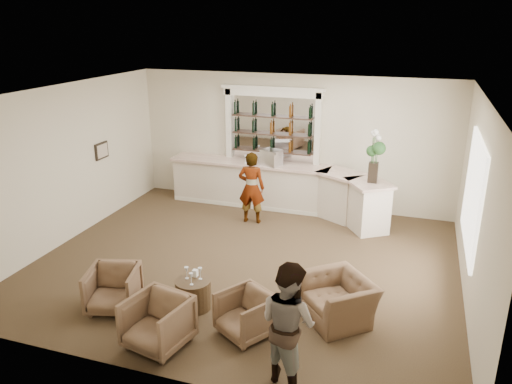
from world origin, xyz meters
TOP-DOWN VIEW (x-y plane):
  - ground at (0.00, 0.00)m, footprint 8.00×8.00m
  - room_shell at (0.16, 0.71)m, footprint 8.04×7.02m
  - bar_counter at (-0.16, 3.00)m, footprint 5.72×1.80m
  - back_bar_alcove at (-0.50, 3.41)m, footprint 2.64×0.25m
  - cocktail_table at (-0.28, -1.80)m, footprint 0.59×0.59m
  - sommelier at (-0.57, 2.01)m, footprint 0.65×0.46m
  - guest at (1.64, -3.00)m, footprint 1.05×0.99m
  - armchair_left at (-1.51, -2.25)m, footprint 0.97×0.98m
  - armchair_center at (-0.33, -2.90)m, footprint 0.99×1.01m
  - armchair_right at (0.79, -2.23)m, footprint 1.03×1.04m
  - armchair_far at (2.03, -1.39)m, footprint 1.42×1.43m
  - espresso_machine at (-0.38, 2.97)m, footprint 0.55×0.51m
  - flower_vase at (2.11, 2.40)m, footprint 0.31×0.31m
  - wine_glass_bar_left at (-1.05, 2.94)m, footprint 0.07×0.07m
  - wine_glass_bar_right at (-0.70, 2.97)m, footprint 0.07×0.07m
  - wine_glass_tbl_a at (-0.40, -1.77)m, footprint 0.07×0.07m
  - wine_glass_tbl_b at (-0.18, -1.72)m, footprint 0.07×0.07m
  - wine_glass_tbl_c at (-0.24, -1.93)m, footprint 0.07×0.07m
  - napkin_holder at (-0.30, -1.66)m, footprint 0.08×0.08m

SIDE VIEW (x-z plane):
  - ground at x=0.00m, z-range 0.00..0.00m
  - cocktail_table at x=-0.28m, z-range 0.00..0.50m
  - armchair_right at x=0.79m, z-range 0.00..0.69m
  - armchair_far at x=2.03m, z-range 0.00..0.70m
  - armchair_left at x=-1.51m, z-range 0.00..0.73m
  - armchair_center at x=-0.33m, z-range 0.00..0.77m
  - napkin_holder at x=-0.30m, z-range 0.50..0.62m
  - bar_counter at x=-0.16m, z-range 0.00..1.14m
  - wine_glass_tbl_a at x=-0.40m, z-range 0.50..0.71m
  - wine_glass_tbl_b at x=-0.18m, z-range 0.50..0.71m
  - wine_glass_tbl_c at x=-0.24m, z-range 0.50..0.71m
  - sommelier at x=-0.57m, z-range 0.00..1.69m
  - guest at x=1.64m, z-range 0.00..1.72m
  - wine_glass_bar_left at x=-1.05m, z-range 1.14..1.35m
  - wine_glass_bar_right at x=-0.70m, z-range 1.14..1.35m
  - espresso_machine at x=-0.38m, z-range 1.14..1.53m
  - flower_vase at x=2.11m, z-range 1.21..2.39m
  - back_bar_alcove at x=-0.50m, z-range 0.53..3.53m
  - room_shell at x=0.16m, z-range 0.68..4.00m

